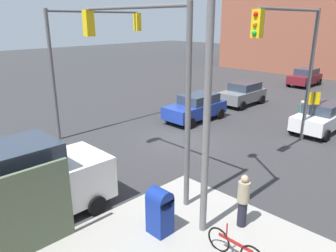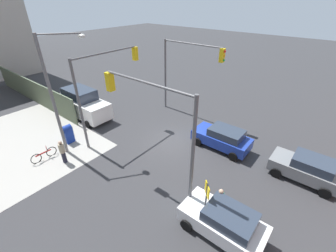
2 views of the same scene
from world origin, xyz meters
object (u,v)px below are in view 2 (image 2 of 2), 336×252
van_white_delivery (83,104)px  pedestrian_waiting (219,202)px  street_lamp_corner (56,90)px  bicycle_leaning_on_fence (44,155)px  hatchback_blue (222,138)px  coupe_white (224,221)px  pedestrian_crossing (63,152)px  traffic_signal_se_corner (186,64)px  traffic_signal_ne_corner (104,79)px  coupe_gray (307,168)px  traffic_signal_nw_corner (155,120)px  mailbox_blue (68,133)px

van_white_delivery → pedestrian_waiting: 14.85m
street_lamp_corner → bicycle_leaning_on_fence: 4.71m
street_lamp_corner → van_white_delivery: size_ratio=1.48×
pedestrian_waiting → hatchback_blue: bearing=-24.9°
pedestrian_waiting → coupe_white: bearing=168.8°
pedestrian_crossing → bicycle_leaning_on_fence: (1.40, 0.70, -0.54)m
traffic_signal_se_corner → hatchback_blue: 7.20m
pedestrian_waiting → bicycle_leaning_on_fence: bearing=56.0°
traffic_signal_ne_corner → coupe_gray: (-13.11, -4.14, -3.80)m
coupe_white → bicycle_leaning_on_fence: bearing=12.1°
traffic_signal_nw_corner → coupe_gray: bearing=-134.8°
traffic_signal_ne_corner → coupe_white: 11.83m
traffic_signal_nw_corner → bicycle_leaning_on_fence: bearing=18.8°
pedestrian_waiting → van_white_delivery: bearing=31.7°
mailbox_blue → hatchback_blue: bearing=-144.6°
coupe_gray → traffic_signal_nw_corner: bearing=45.2°
mailbox_blue → pedestrian_waiting: pedestrian_waiting is taller
van_white_delivery → pedestrian_crossing: van_white_delivery is taller
street_lamp_corner → pedestrian_waiting: bearing=-171.0°
traffic_signal_nw_corner → bicycle_leaning_on_fence: 9.42m
traffic_signal_nw_corner → van_white_delivery: bearing=-13.5°
coupe_white → pedestrian_crossing: (10.66, 1.89, 0.04)m
hatchback_blue → coupe_white: 7.08m
traffic_signal_se_corner → mailbox_blue: traffic_signal_se_corner is taller
van_white_delivery → hatchback_blue: bearing=-164.0°
coupe_gray → bicycle_leaning_on_fence: coupe_gray is taller
traffic_signal_nw_corner → van_white_delivery: traffic_signal_nw_corner is taller
traffic_signal_se_corner → hatchback_blue: size_ratio=1.58×
coupe_gray → pedestrian_waiting: 6.29m
traffic_signal_ne_corner → mailbox_blue: 5.02m
pedestrian_waiting → street_lamp_corner: bearing=48.4°
traffic_signal_nw_corner → traffic_signal_ne_corner: size_ratio=1.00×
traffic_signal_nw_corner → hatchback_blue: (-0.84, -6.16, -3.80)m
mailbox_blue → van_white_delivery: (2.72, -3.20, 0.52)m
traffic_signal_se_corner → street_lamp_corner: 10.37m
street_lamp_corner → pedestrian_waiting: (-10.78, -1.71, -3.78)m
traffic_signal_ne_corner → van_white_delivery: bearing=-6.7°
pedestrian_crossing → bicycle_leaning_on_fence: bearing=-120.0°
hatchback_blue → bicycle_leaning_on_fence: hatchback_blue is taller
mailbox_blue → coupe_white: size_ratio=0.37×
traffic_signal_nw_corner → coupe_white: size_ratio=1.68×
traffic_signal_nw_corner → pedestrian_waiting: size_ratio=3.70×
coupe_gray → pedestrian_crossing: bearing=33.0°
traffic_signal_ne_corner → bicycle_leaning_on_fence: (1.10, 4.88, -4.30)m
traffic_signal_nw_corner → traffic_signal_se_corner: same height
traffic_signal_ne_corner → coupe_white: size_ratio=1.68×
street_lamp_corner → mailbox_blue: size_ratio=5.59×
pedestrian_waiting → bicycle_leaning_on_fence: 11.91m
hatchback_blue → coupe_white: (-3.29, 6.27, -0.00)m
van_white_delivery → bicycle_leaning_on_fence: 6.40m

